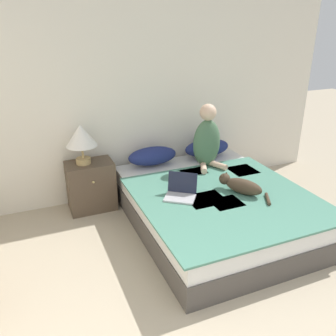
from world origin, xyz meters
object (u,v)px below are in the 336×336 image
object	(u,v)px
nightstand	(91,186)
laptop_open	(181,192)
table_lamp	(81,137)
pillow_far	(207,148)
person_sitting	(207,140)
cat_tabby	(241,185)
pillow_near	(152,156)
bed	(215,207)

from	to	relation	value
nightstand	laptop_open	bearing A→B (deg)	-51.06
table_lamp	pillow_far	bearing A→B (deg)	0.38
pillow_far	person_sitting	size ratio (longest dim) A/B	0.80
cat_tabby	table_lamp	bearing A→B (deg)	21.64
pillow_near	cat_tabby	distance (m)	1.20
pillow_near	pillow_far	bearing A→B (deg)	0.00
pillow_near	bed	bearing A→B (deg)	-67.12
pillow_far	nightstand	distance (m)	1.53
cat_tabby	table_lamp	xyz separation A→B (m)	(-1.38, 1.05, 0.37)
bed	pillow_far	bearing A→B (deg)	67.13
laptop_open	nightstand	xyz separation A→B (m)	(-0.73, 0.90, -0.19)
bed	person_sitting	bearing A→B (deg)	71.00
pillow_far	table_lamp	world-z (taller)	table_lamp
laptop_open	nightstand	bearing A→B (deg)	165.22
person_sitting	cat_tabby	size ratio (longest dim) A/B	1.32
pillow_far	laptop_open	world-z (taller)	laptop_open
person_sitting	table_lamp	distance (m)	1.43
pillow_near	table_lamp	size ratio (longest dim) A/B	1.34
pillow_far	person_sitting	xyz separation A→B (m)	(-0.17, -0.29, 0.22)
pillow_near	person_sitting	bearing A→B (deg)	-26.87
pillow_far	laptop_open	size ratio (longest dim) A/B	1.55
bed	nightstand	size ratio (longest dim) A/B	3.64
bed	laptop_open	distance (m)	0.49
bed	pillow_near	size ratio (longest dim) A/B	3.48
person_sitting	nightstand	xyz separation A→B (m)	(-1.34, 0.28, -0.47)
pillow_far	cat_tabby	distance (m)	1.08
pillow_far	pillow_near	bearing A→B (deg)	180.00
nightstand	cat_tabby	bearing A→B (deg)	-38.40
table_lamp	bed	bearing A→B (deg)	-36.16
laptop_open	nightstand	distance (m)	1.17
pillow_far	cat_tabby	world-z (taller)	pillow_far
pillow_near	person_sitting	distance (m)	0.68
cat_tabby	nightstand	distance (m)	1.70
cat_tabby	pillow_near	bearing A→B (deg)	-3.35
nightstand	bed	bearing A→B (deg)	-37.52
person_sitting	pillow_near	bearing A→B (deg)	153.13
bed	pillow_near	bearing A→B (deg)	112.88
bed	laptop_open	bearing A→B (deg)	-176.81
person_sitting	laptop_open	size ratio (longest dim) A/B	1.93
bed	pillow_far	world-z (taller)	pillow_far
nightstand	table_lamp	xyz separation A→B (m)	(-0.06, -0.00, 0.60)
pillow_near	table_lamp	world-z (taller)	table_lamp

